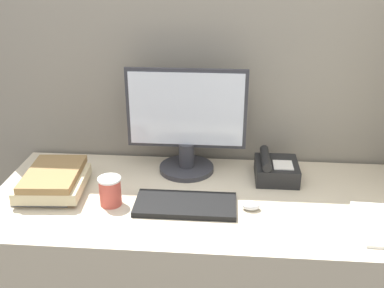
{
  "coord_description": "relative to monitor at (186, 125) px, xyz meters",
  "views": [
    {
      "loc": [
        0.08,
        -1.12,
        1.61
      ],
      "look_at": [
        -0.04,
        0.37,
        0.95
      ],
      "focal_mm": 42.0,
      "sensor_mm": 36.0,
      "label": 1
    }
  ],
  "objects": [
    {
      "name": "book_stack",
      "position": [
        -0.49,
        -0.22,
        -0.16
      ],
      "size": [
        0.26,
        0.29,
        0.09
      ],
      "color": "slate",
      "rests_on": "desk"
    },
    {
      "name": "mouse",
      "position": [
        0.26,
        -0.29,
        -0.19
      ],
      "size": [
        0.06,
        0.04,
        0.03
      ],
      "color": "silver",
      "rests_on": "desk"
    },
    {
      "name": "coffee_cup",
      "position": [
        -0.25,
        -0.29,
        -0.15
      ],
      "size": [
        0.08,
        0.08,
        0.11
      ],
      "color": "#BF4C3F",
      "rests_on": "desk"
    },
    {
      "name": "desk_telephone",
      "position": [
        0.36,
        -0.05,
        -0.16
      ],
      "size": [
        0.17,
        0.18,
        0.11
      ],
      "color": "black",
      "rests_on": "desk"
    },
    {
      "name": "desk",
      "position": [
        0.08,
        -0.22,
        -0.58
      ],
      "size": [
        1.58,
        0.68,
        0.75
      ],
      "color": "beige",
      "rests_on": "ground_plane"
    },
    {
      "name": "keyboard",
      "position": [
        0.02,
        -0.29,
        -0.19
      ],
      "size": [
        0.36,
        0.17,
        0.02
      ],
      "color": "black",
      "rests_on": "desk"
    },
    {
      "name": "cubicle_panel_rear",
      "position": [
        0.08,
        0.16,
        -0.06
      ],
      "size": [
        1.98,
        0.04,
        1.78
      ],
      "color": "gray",
      "rests_on": "ground_plane"
    },
    {
      "name": "monitor",
      "position": [
        0.0,
        0.0,
        0.0
      ],
      "size": [
        0.48,
        0.23,
        0.43
      ],
      "color": "#333338",
      "rests_on": "desk"
    }
  ]
}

